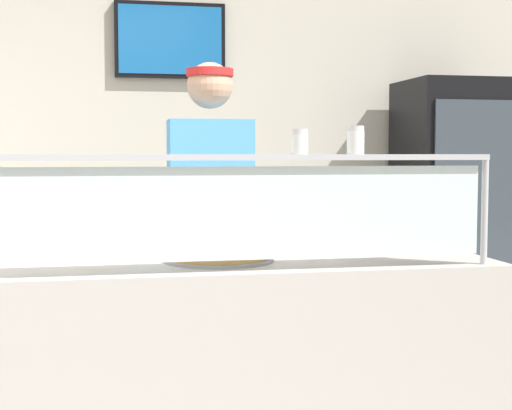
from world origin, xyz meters
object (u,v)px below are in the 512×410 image
at_px(pizza_server, 222,251).
at_px(worker_figure, 212,228).
at_px(parmesan_shaker, 300,143).
at_px(pizza_tray, 219,256).
at_px(pepper_flake_shaker, 356,142).
at_px(drink_fridge, 451,220).

height_order(pizza_server, worker_figure, worker_figure).
relative_size(pizza_server, parmesan_shaker, 3.30).
xyz_separation_m(pizza_tray, worker_figure, (0.07, 0.67, 0.04)).
distance_m(pepper_flake_shaker, worker_figure, 1.07).
bearing_deg(parmesan_shaker, pizza_server, 133.62).
distance_m(pizza_server, worker_figure, 0.69).
bearing_deg(drink_fridge, pizza_tray, -134.84).
xyz_separation_m(worker_figure, drink_fridge, (1.74, 1.15, -0.10)).
distance_m(pizza_server, parmesan_shaker, 0.52).
bearing_deg(worker_figure, drink_fridge, 33.44).
relative_size(pizza_tray, drink_fridge, 0.22).
relative_size(pizza_server, worker_figure, 0.16).
height_order(parmesan_shaker, drink_fridge, drink_fridge).
height_order(pizza_tray, pizza_server, pizza_server).
xyz_separation_m(pizza_server, parmesan_shaker, (0.23, -0.24, 0.39)).
xyz_separation_m(parmesan_shaker, worker_figure, (-0.17, 0.93, -0.38)).
bearing_deg(pizza_tray, parmesan_shaker, -47.64).
distance_m(parmesan_shaker, drink_fridge, 2.65).
height_order(pizza_tray, worker_figure, worker_figure).
height_order(pizza_server, drink_fridge, drink_fridge).
bearing_deg(pizza_tray, drink_fridge, 45.16).
relative_size(pizza_tray, pepper_flake_shaker, 4.21).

